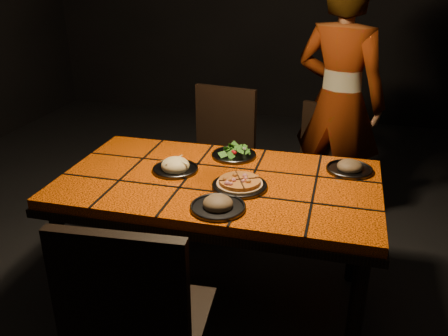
% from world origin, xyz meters
% --- Properties ---
extents(room_shell, '(6.04, 7.04, 3.08)m').
position_xyz_m(room_shell, '(0.00, 0.00, 1.50)').
color(room_shell, black).
rests_on(room_shell, ground).
extents(dining_table, '(1.62, 0.92, 0.75)m').
position_xyz_m(dining_table, '(0.00, 0.00, 0.67)').
color(dining_table, '#E45207').
rests_on(dining_table, ground).
extents(chair_near, '(0.49, 0.49, 1.01)m').
position_xyz_m(chair_near, '(-0.06, -0.89, 0.58)').
color(chair_near, black).
rests_on(chair_near, ground).
extents(chair_far_left, '(0.51, 0.51, 0.98)m').
position_xyz_m(chair_far_left, '(-0.23, 0.85, 0.56)').
color(chair_far_left, black).
rests_on(chair_far_left, ground).
extents(chair_far_right, '(0.49, 0.49, 0.86)m').
position_xyz_m(chair_far_right, '(0.45, 1.04, 0.49)').
color(chair_far_right, black).
rests_on(chair_far_right, ground).
extents(diner, '(0.75, 0.62, 1.75)m').
position_xyz_m(diner, '(0.54, 1.14, 0.87)').
color(diner, brown).
rests_on(diner, ground).
extents(plate_pizza, '(0.30, 0.30, 0.04)m').
position_xyz_m(plate_pizza, '(0.12, -0.08, 0.77)').
color(plate_pizza, '#333337').
rests_on(plate_pizza, dining_table).
extents(plate_pasta, '(0.24, 0.24, 0.08)m').
position_xyz_m(plate_pasta, '(-0.25, 0.04, 0.77)').
color(plate_pasta, '#333337').
rests_on(plate_pasta, dining_table).
extents(plate_salad, '(0.25, 0.25, 0.07)m').
position_xyz_m(plate_salad, '(0.00, 0.31, 0.78)').
color(plate_salad, '#333337').
rests_on(plate_salad, dining_table).
extents(plate_mushroom_a, '(0.25, 0.25, 0.08)m').
position_xyz_m(plate_mushroom_a, '(0.08, -0.31, 0.77)').
color(plate_mushroom_a, '#333337').
rests_on(plate_mushroom_a, dining_table).
extents(plate_mushroom_b, '(0.24, 0.24, 0.08)m').
position_xyz_m(plate_mushroom_b, '(0.64, 0.26, 0.77)').
color(plate_mushroom_b, '#333337').
rests_on(plate_mushroom_b, dining_table).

